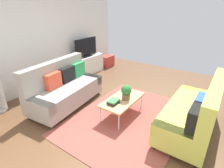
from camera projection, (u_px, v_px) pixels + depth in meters
The scene contains 17 objects.
ground_plane at pixel (123, 113), 4.11m from camera, with size 7.68×7.68×0.00m, color brown.
wall_far at pixel (40, 38), 4.98m from camera, with size 6.40×0.12×2.90m, color white.
area_rug at pixel (129, 119), 3.89m from camera, with size 2.90×2.20×0.01m, color #9E4C42.
couch_beige at pixel (64, 88), 4.30m from camera, with size 1.98×1.04×1.10m.
couch_green at pixel (194, 112), 3.33m from camera, with size 1.90×0.85×1.10m.
coffee_table at pixel (122, 100), 3.88m from camera, with size 1.10×0.56×0.42m.
tv_console at pixel (87, 65), 6.38m from camera, with size 1.40×0.44×0.64m, color silver.
tv at pixel (86, 48), 6.11m from camera, with size 1.00×0.20×0.64m.
storage_trunk at pixel (107, 61), 7.19m from camera, with size 0.52×0.40×0.44m, color #B2382D.
potted_plant at pixel (126, 92), 3.78m from camera, with size 0.23×0.23×0.34m.
table_book_0 at pixel (113, 103), 3.68m from camera, with size 0.24×0.18×0.03m, color #262626.
table_book_1 at pixel (113, 102), 3.67m from camera, with size 0.24×0.18×0.03m, color #262626.
table_book_2 at pixel (113, 101), 3.66m from camera, with size 0.24×0.18×0.03m, color #3F8C4C.
vase_0 at pixel (73, 58), 5.80m from camera, with size 0.12×0.12×0.16m, color #B24C4C.
bottle_0 at pixel (79, 56), 5.88m from camera, with size 0.04×0.04×0.21m, color #3F8C4C.
bottle_1 at pixel (81, 56), 5.96m from camera, with size 0.06×0.06×0.16m, color silver.
bottle_2 at pixel (83, 55), 6.04m from camera, with size 0.05×0.05×0.18m, color #262626.
Camera 1 is at (-3.00, -1.78, 2.29)m, focal length 28.27 mm.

